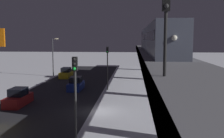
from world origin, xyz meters
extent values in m
plane|color=white|center=(0.00, 0.00, 0.00)|extent=(240.00, 240.00, 0.00)
cube|color=#28282D|center=(6.31, 0.00, 0.00)|extent=(11.00, 88.47, 0.01)
cube|color=slate|center=(-6.71, 0.00, 5.35)|extent=(5.00, 88.47, 0.80)
cube|color=#38383D|center=(-4.33, 0.00, 5.35)|extent=(0.24, 86.70, 0.80)
cylinder|color=slate|center=(-6.71, -36.86, 2.48)|extent=(1.40, 1.40, 4.95)
cylinder|color=slate|center=(-6.71, -22.12, 2.48)|extent=(1.40, 1.40, 4.95)
cylinder|color=slate|center=(-6.71, -7.37, 2.48)|extent=(1.40, 1.40, 4.95)
cylinder|color=slate|center=(-6.71, 7.37, 2.48)|extent=(1.40, 1.40, 4.95)
cube|color=#4C5160|center=(-6.71, -3.35, 7.45)|extent=(2.90, 18.00, 3.40)
cube|color=black|center=(-6.71, -3.35, 7.86)|extent=(2.94, 16.20, 0.90)
cube|color=#4C5160|center=(-6.71, -21.95, 7.45)|extent=(2.90, 18.00, 3.40)
cube|color=black|center=(-6.71, -21.95, 7.86)|extent=(2.94, 16.20, 0.90)
sphere|color=white|center=(-6.71, 5.70, 7.62)|extent=(0.44, 0.44, 0.44)
cylinder|color=black|center=(-5.07, 13.67, 7.35)|extent=(0.16, 0.16, 3.20)
cube|color=black|center=(-5.07, 13.67, 9.30)|extent=(0.36, 0.28, 0.90)
sphere|color=#333333|center=(-5.07, 13.83, 9.07)|extent=(0.22, 0.22, 0.22)
cube|color=navy|center=(4.91, -11.28, 0.55)|extent=(1.80, 4.31, 1.10)
cube|color=black|center=(4.91, -11.28, 1.54)|extent=(1.58, 2.07, 0.87)
cube|color=gold|center=(9.51, -23.26, 0.55)|extent=(1.80, 4.63, 1.10)
cube|color=black|center=(9.51, -23.26, 1.54)|extent=(1.58, 2.22, 0.87)
cube|color=#A51E1E|center=(9.51, -1.90, 0.55)|extent=(1.80, 4.54, 1.10)
cube|color=black|center=(9.51, -1.90, 1.54)|extent=(1.58, 2.18, 0.87)
cylinder|color=#2D2D2D|center=(0.21, 9.85, 2.75)|extent=(0.16, 0.16, 5.50)
cube|color=black|center=(0.21, 9.85, 5.95)|extent=(0.32, 0.32, 0.90)
sphere|color=black|center=(0.21, 10.03, 6.25)|extent=(0.20, 0.20, 0.20)
sphere|color=black|center=(0.21, 10.03, 5.95)|extent=(0.20, 0.20, 0.20)
sphere|color=#19E53F|center=(0.21, 10.03, 5.65)|extent=(0.20, 0.20, 0.20)
cylinder|color=#2D2D2D|center=(0.21, -11.46, 2.75)|extent=(0.16, 0.16, 5.50)
cube|color=black|center=(0.21, -11.46, 5.95)|extent=(0.32, 0.32, 0.90)
sphere|color=black|center=(0.21, -11.28, 6.25)|extent=(0.20, 0.20, 0.20)
sphere|color=black|center=(0.21, -11.28, 5.95)|extent=(0.20, 0.20, 0.20)
sphere|color=#19E53F|center=(0.21, -11.28, 5.65)|extent=(0.20, 0.20, 0.20)
cylinder|color=#38383D|center=(12.61, -25.00, 3.75)|extent=(0.20, 0.20, 7.50)
ellipsoid|color=#F4E5B2|center=(11.81, -25.00, 7.50)|extent=(0.90, 0.44, 0.30)
camera|label=1|loc=(-3.55, 26.37, 7.57)|focal=41.90mm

